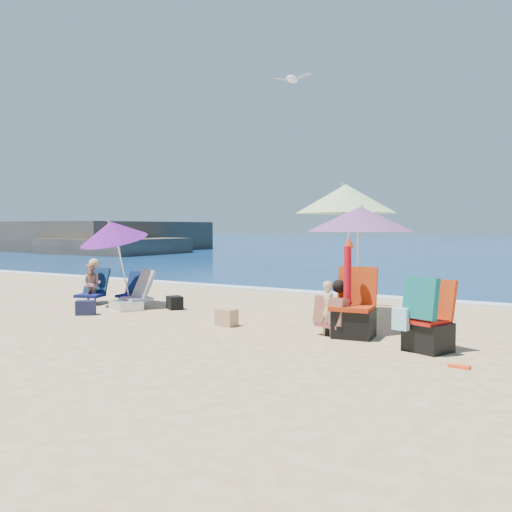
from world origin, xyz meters
The scene contains 19 objects.
ground centered at (0.00, 0.00, 0.00)m, with size 120.00×120.00×0.00m.
foam centered at (0.00, 5.10, 0.02)m, with size 120.00×0.50×0.04m.
headland centered at (-27.29, 19.73, 0.57)m, with size 20.50×11.50×2.60m.
umbrella_turquoise centered at (1.34, 1.50, 1.71)m, with size 1.96×1.96×1.94m.
umbrella_striped centered at (0.72, 2.40, 2.08)m, with size 2.17×2.17×2.38m.
umbrella_blue centered at (-3.66, 1.02, 1.50)m, with size 1.45×1.50×1.83m.
furled_umbrella centered at (1.53, 0.53, 0.80)m, with size 0.20×0.20×1.45m.
chair_navy centered at (-3.74, 1.67, 0.17)m, with size 0.58×0.71×0.64m.
chair_rainbow centered at (-3.06, 0.94, 0.20)m, with size 0.75×0.93×0.75m.
camp_chair_left centered at (1.62, 0.58, 0.30)m, with size 0.64×0.66×1.00m.
camp_chair_right centered at (2.75, 0.18, 0.35)m, with size 0.73×0.72×0.97m.
person_center centered at (1.30, 0.47, 0.40)m, with size 0.59×0.54×0.82m.
person_left centered at (-4.30, 1.06, 0.42)m, with size 0.72×0.82×0.93m.
bag_navy_a centered at (-3.28, -0.02, 0.13)m, with size 0.41×0.40×0.26m.
bag_black_a centered at (-2.37, 1.36, 0.12)m, with size 0.42×0.40×0.25m.
bag_tan centered at (-0.47, 0.38, 0.14)m, with size 0.34×0.25×0.27m.
bag_black_b centered at (1.33, 0.52, 0.10)m, with size 0.27×0.20×0.19m.
orange_item centered at (3.30, -0.47, 0.02)m, with size 0.24×0.13×0.03m.
seagull centered at (-0.57, 2.78, 4.44)m, with size 0.80×0.36×0.14m.
Camera 1 is at (4.65, -7.03, 1.59)m, focal length 39.67 mm.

